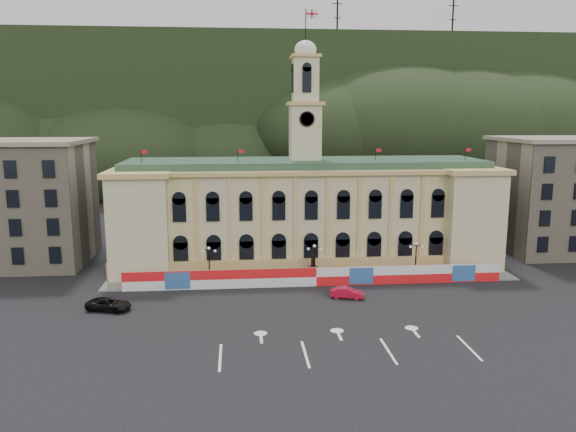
{
  "coord_description": "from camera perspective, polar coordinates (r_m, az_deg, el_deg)",
  "views": [
    {
      "loc": [
        -10.18,
        -55.35,
        22.37
      ],
      "look_at": [
        -3.45,
        18.0,
        8.89
      ],
      "focal_mm": 35.0,
      "sensor_mm": 36.0,
      "label": 1
    }
  ],
  "objects": [
    {
      "name": "city_hall",
      "position": [
        84.85,
        1.73,
        0.51
      ],
      "size": [
        56.2,
        17.6,
        37.1
      ],
      "color": "#C7BF90",
      "rests_on": "ground"
    },
    {
      "name": "pavement",
      "position": [
        77.1,
        2.59,
        -6.45
      ],
      "size": [
        56.0,
        5.5,
        0.16
      ],
      "primitive_type": "cube",
      "color": "slate",
      "rests_on": "ground"
    },
    {
      "name": "statue",
      "position": [
        77.02,
        2.57,
        -5.6
      ],
      "size": [
        1.4,
        1.4,
        3.72
      ],
      "color": "#595651",
      "rests_on": "ground"
    },
    {
      "name": "lamp_right",
      "position": [
        78.69,
        12.86,
        -4.09
      ],
      "size": [
        1.96,
        0.44,
        5.15
      ],
      "color": "black",
      "rests_on": "ground"
    },
    {
      "name": "lamp_left",
      "position": [
        74.98,
        -8.01,
        -4.65
      ],
      "size": [
        1.96,
        0.44,
        5.15
      ],
      "color": "black",
      "rests_on": "ground"
    },
    {
      "name": "lamp_center",
      "position": [
        75.57,
        2.68,
        -4.44
      ],
      "size": [
        1.96,
        0.44,
        5.15
      ],
      "color": "black",
      "rests_on": "ground"
    },
    {
      "name": "red_sedan",
      "position": [
        69.95,
        6.04,
        -7.75
      ],
      "size": [
        3.71,
        4.91,
        1.36
      ],
      "primitive_type": "imported",
      "rotation": [
        0.0,
        0.0,
        1.28
      ],
      "color": "red",
      "rests_on": "ground"
    },
    {
      "name": "hoarding_fence",
      "position": [
        74.22,
        2.92,
        -6.17
      ],
      "size": [
        50.0,
        0.44,
        2.5
      ],
      "color": "red",
      "rests_on": "ground"
    },
    {
      "name": "hill_ridge",
      "position": [
        177.66,
        -1.97,
        9.44
      ],
      "size": [
        230.0,
        80.0,
        64.0
      ],
      "color": "black",
      "rests_on": "ground"
    },
    {
      "name": "lane_markings",
      "position": [
        56.03,
        5.83,
        -13.21
      ],
      "size": [
        26.0,
        10.0,
        0.02
      ],
      "primitive_type": null,
      "color": "white",
      "rests_on": "ground"
    },
    {
      "name": "ground",
      "position": [
        60.56,
        4.91,
        -11.35
      ],
      "size": [
        260.0,
        260.0,
        0.0
      ],
      "primitive_type": "plane",
      "color": "black",
      "rests_on": "ground"
    },
    {
      "name": "side_building_right",
      "position": [
        102.19,
        26.19,
        1.97
      ],
      "size": [
        21.0,
        17.0,
        18.6
      ],
      "color": "tan",
      "rests_on": "ground"
    },
    {
      "name": "side_building_left",
      "position": [
        93.23,
        -25.8,
        1.29
      ],
      "size": [
        21.0,
        17.0,
        18.6
      ],
      "color": "tan",
      "rests_on": "ground"
    },
    {
      "name": "black_suv",
      "position": [
        68.61,
        -17.74,
        -8.54
      ],
      "size": [
        5.06,
        6.39,
        1.43
      ],
      "primitive_type": "imported",
      "rotation": [
        0.0,
        0.0,
        1.3
      ],
      "color": "black",
      "rests_on": "ground"
    }
  ]
}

